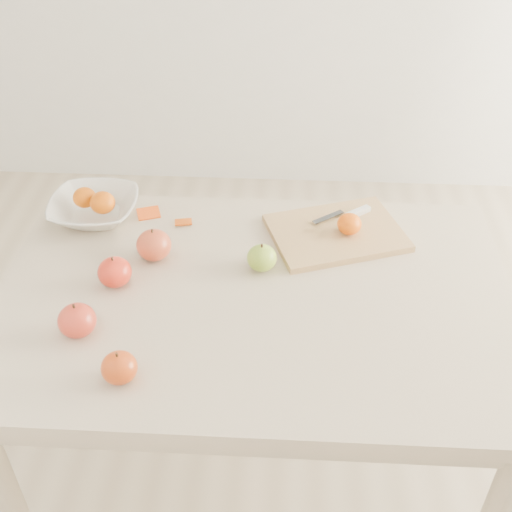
{
  "coord_description": "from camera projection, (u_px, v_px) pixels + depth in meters",
  "views": [
    {
      "loc": [
        0.06,
        -1.11,
        1.73
      ],
      "look_at": [
        0.0,
        0.05,
        0.82
      ],
      "focal_mm": 45.0,
      "sensor_mm": 36.0,
      "label": 1
    }
  ],
  "objects": [
    {
      "name": "ground",
      "position": [
        255.0,
        479.0,
        1.94
      ],
      "size": [
        3.5,
        3.5,
        0.0
      ],
      "primitive_type": "plane",
      "color": "#C6B293",
      "rests_on": "ground"
    },
    {
      "name": "table",
      "position": [
        255.0,
        324.0,
        1.54
      ],
      "size": [
        1.2,
        0.8,
        0.75
      ],
      "color": "beige",
      "rests_on": "ground"
    },
    {
      "name": "cutting_board",
      "position": [
        336.0,
        233.0,
        1.65
      ],
      "size": [
        0.39,
        0.33,
        0.02
      ],
      "primitive_type": "cube",
      "rotation": [
        0.0,
        0.0,
        0.33
      ],
      "color": "tan",
      "rests_on": "table"
    },
    {
      "name": "board_tangerine",
      "position": [
        349.0,
        224.0,
        1.62
      ],
      "size": [
        0.06,
        0.06,
        0.05
      ],
      "primitive_type": "ellipsoid",
      "color": "#D06207",
      "rests_on": "cutting_board"
    },
    {
      "name": "fruit_bowl",
      "position": [
        94.0,
        208.0,
        1.71
      ],
      "size": [
        0.23,
        0.23,
        0.06
      ],
      "primitive_type": "imported",
      "color": "silver",
      "rests_on": "table"
    },
    {
      "name": "bowl_tangerine_near",
      "position": [
        84.0,
        197.0,
        1.7
      ],
      "size": [
        0.06,
        0.06,
        0.05
      ],
      "primitive_type": "ellipsoid",
      "color": "#DB6707",
      "rests_on": "fruit_bowl"
    },
    {
      "name": "bowl_tangerine_far",
      "position": [
        103.0,
        203.0,
        1.68
      ],
      "size": [
        0.07,
        0.07,
        0.06
      ],
      "primitive_type": "ellipsoid",
      "color": "#E65D08",
      "rests_on": "fruit_bowl"
    },
    {
      "name": "orange_peel_a",
      "position": [
        149.0,
        215.0,
        1.73
      ],
      "size": [
        0.07,
        0.06,
        0.01
      ],
      "primitive_type": "cube",
      "rotation": [
        0.21,
        0.0,
        0.34
      ],
      "color": "#E44D10",
      "rests_on": "table"
    },
    {
      "name": "orange_peel_b",
      "position": [
        183.0,
        223.0,
        1.7
      ],
      "size": [
        0.05,
        0.04,
        0.01
      ],
      "primitive_type": "cube",
      "rotation": [
        -0.14,
        0.0,
        0.18
      ],
      "color": "#C34C0D",
      "rests_on": "table"
    },
    {
      "name": "paring_knife",
      "position": [
        353.0,
        213.0,
        1.7
      ],
      "size": [
        0.16,
        0.09,
        0.01
      ],
      "color": "white",
      "rests_on": "cutting_board"
    },
    {
      "name": "apple_green",
      "position": [
        262.0,
        258.0,
        1.53
      ],
      "size": [
        0.07,
        0.07,
        0.07
      ],
      "primitive_type": "ellipsoid",
      "color": "olive",
      "rests_on": "table"
    },
    {
      "name": "apple_red_c",
      "position": [
        119.0,
        368.0,
        1.26
      ],
      "size": [
        0.07,
        0.07,
        0.07
      ],
      "primitive_type": "ellipsoid",
      "color": "maroon",
      "rests_on": "table"
    },
    {
      "name": "apple_red_a",
      "position": [
        154.0,
        245.0,
        1.56
      ],
      "size": [
        0.09,
        0.09,
        0.08
      ],
      "primitive_type": "ellipsoid",
      "color": "maroon",
      "rests_on": "table"
    },
    {
      "name": "apple_red_b",
      "position": [
        115.0,
        272.0,
        1.49
      ],
      "size": [
        0.08,
        0.08,
        0.07
      ],
      "primitive_type": "ellipsoid",
      "color": "#97010D",
      "rests_on": "table"
    },
    {
      "name": "apple_red_d",
      "position": [
        77.0,
        320.0,
        1.36
      ],
      "size": [
        0.08,
        0.08,
        0.07
      ],
      "primitive_type": "ellipsoid",
      "color": "#930311",
      "rests_on": "table"
    }
  ]
}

